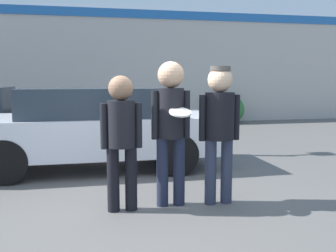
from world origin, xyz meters
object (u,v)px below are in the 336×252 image
object	(u,v)px
parked_car_near	(93,128)
shrub	(231,109)
person_middle_with_frisbee	(171,120)
person_left	(121,132)
person_right	(219,121)

from	to	relation	value
parked_car_near	shrub	xyz separation A→B (m)	(5.08, 6.19, -0.25)
shrub	person_middle_with_frisbee	bearing A→B (deg)	-116.02
person_middle_with_frisbee	shrub	xyz separation A→B (m)	(4.12, 8.44, -0.61)
person_middle_with_frisbee	parked_car_near	world-z (taller)	person_middle_with_frisbee
person_left	shrub	size ratio (longest dim) A/B	1.66
shrub	person_right	bearing A→B (deg)	-112.35
person_right	shrub	world-z (taller)	person_right
person_middle_with_frisbee	parked_car_near	size ratio (longest dim) A/B	0.42
person_right	parked_car_near	xyz separation A→B (m)	(-1.59, 2.30, -0.34)
person_middle_with_frisbee	person_right	xyz separation A→B (m)	(0.63, -0.05, -0.02)
person_middle_with_frisbee	parked_car_near	xyz separation A→B (m)	(-0.96, 2.25, -0.36)
parked_car_near	person_left	bearing A→B (deg)	-82.02
person_middle_with_frisbee	person_left	bearing A→B (deg)	-174.02
person_left	parked_car_near	xyz separation A→B (m)	(-0.32, 2.32, -0.23)
person_left	person_right	xyz separation A→B (m)	(1.26, 0.02, 0.10)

